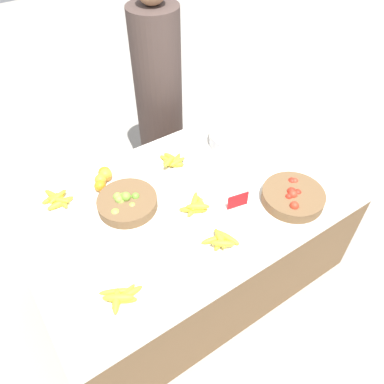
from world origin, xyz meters
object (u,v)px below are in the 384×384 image
lime_bowl (127,203)px  tomato_basket (293,196)px  price_sign (238,201)px  metal_bowl (238,138)px  vendor_person (159,97)px

lime_bowl → tomato_basket: 0.92m
lime_bowl → price_sign: (0.50, -0.34, 0.01)m
lime_bowl → tomato_basket: lime_bowl is taller
tomato_basket → price_sign: price_sign is taller
price_sign → lime_bowl: bearing=157.3°
lime_bowl → metal_bowl: 0.86m
tomato_basket → metal_bowl: (0.07, 0.57, 0.01)m
metal_bowl → price_sign: 0.56m
metal_bowl → vendor_person: (-0.15, 0.75, -0.03)m
lime_bowl → price_sign: bearing=-33.8°
lime_bowl → price_sign: lime_bowl is taller
metal_bowl → vendor_person: size_ratio=0.24×
vendor_person → metal_bowl: bearing=-78.4°
tomato_basket → metal_bowl: 0.58m
tomato_basket → price_sign: 0.31m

